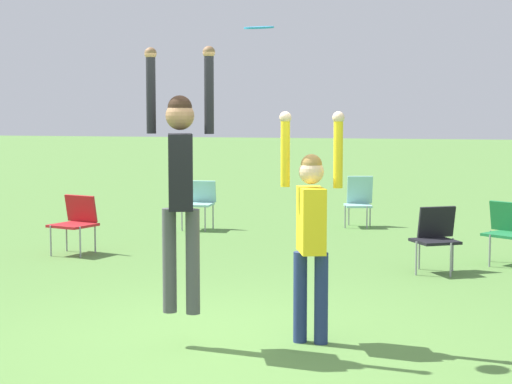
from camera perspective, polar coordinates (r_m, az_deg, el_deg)
name	(u,v)px	position (r m, az deg, el deg)	size (l,w,h in m)	color
ground_plane	(217,344)	(7.55, -2.61, -10.07)	(120.00, 120.00, 0.00)	#56843D
person_jumping	(180,172)	(7.24, -5.07, 1.34)	(0.62, 0.51, 2.26)	#4C4C51
person_defending	(311,222)	(7.38, 3.69, -2.04)	(0.57, 0.46, 2.01)	navy
frisbee	(259,28)	(7.30, 0.20, 10.91)	(0.25, 0.25, 0.05)	#2D9EDB
camping_chair_0	(436,234)	(10.99, 11.89, -2.75)	(0.68, 0.74, 0.82)	gray
camping_chair_2	(507,228)	(11.81, 16.36, -2.30)	(0.67, 0.74, 0.82)	gray
camping_chair_3	(359,198)	(15.17, 6.87, -0.42)	(0.56, 0.61, 0.89)	gray
camping_chair_4	(76,219)	(12.43, -11.90, -1.79)	(0.65, 0.69, 0.82)	gray
camping_chair_5	(199,200)	(14.73, -3.80, -0.53)	(0.53, 0.57, 0.83)	gray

